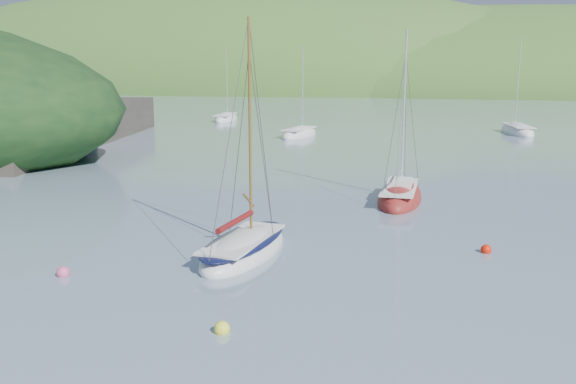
% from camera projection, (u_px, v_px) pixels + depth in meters
% --- Properties ---
extents(ground, '(700.00, 700.00, 0.00)m').
position_uv_depth(ground, '(193.00, 304.00, 21.40)').
color(ground, slate).
rests_on(ground, ground).
extents(shoreline_hills, '(690.00, 135.00, 56.00)m').
position_uv_depth(shoreline_hills, '(394.00, 86.00, 187.11)').
color(shoreline_hills, '#2D6125').
rests_on(shoreline_hills, ground).
extents(daysailer_white, '(3.06, 6.95, 10.40)m').
position_uv_depth(daysailer_white, '(244.00, 249.00, 26.80)').
color(daysailer_white, white).
rests_on(daysailer_white, ground).
extents(sloop_red, '(2.46, 7.10, 10.49)m').
position_uv_depth(sloop_red, '(400.00, 197.00, 36.89)').
color(sloop_red, maroon).
rests_on(sloop_red, ground).
extents(distant_sloop_a, '(3.67, 7.41, 10.11)m').
position_uv_depth(distant_sloop_a, '(299.00, 135.00, 67.53)').
color(distant_sloop_a, white).
rests_on(distant_sloop_a, ground).
extents(distant_sloop_b, '(4.27, 8.21, 11.15)m').
position_uv_depth(distant_sloop_b, '(517.00, 132.00, 70.07)').
color(distant_sloop_b, white).
rests_on(distant_sloop_b, ground).
extents(distant_sloop_c, '(3.08, 7.27, 10.11)m').
position_uv_depth(distant_sloop_c, '(226.00, 119.00, 84.50)').
color(distant_sloop_c, white).
rests_on(distant_sloop_c, ground).
extents(mooring_buoys, '(16.06, 10.90, 0.49)m').
position_uv_depth(mooring_buoys, '(253.00, 281.00, 23.33)').
color(mooring_buoys, '#EEF434').
rests_on(mooring_buoys, ground).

